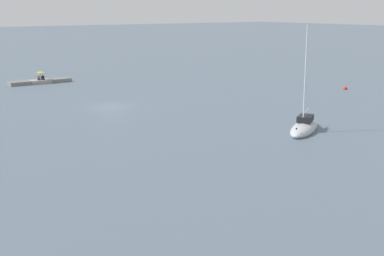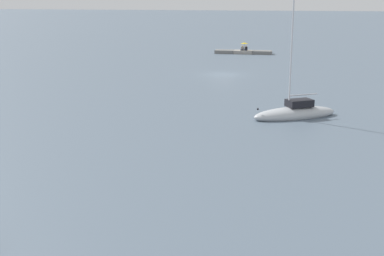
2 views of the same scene
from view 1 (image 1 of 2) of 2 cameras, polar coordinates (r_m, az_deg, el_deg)
The scene contains 7 objects.
ground_plane at distance 57.38m, azimuth -8.54°, elevation 2.27°, with size 500.00×500.00×0.00m, color slate.
seawall_pier at distance 77.15m, azimuth -15.86°, elevation 4.77°, with size 8.53×1.88×0.50m.
person_seated_dark_left at distance 77.08m, azimuth -15.56°, elevation 5.15°, with size 0.47×0.65×0.73m.
person_seated_grey_right at distance 76.99m, azimuth -15.98°, elevation 5.12°, with size 0.47×0.65×0.73m.
umbrella_open_yellow at distance 76.96m, azimuth -15.81°, elevation 5.76°, with size 1.11×1.11×1.25m.
sailboat_grey_outer at distance 46.33m, azimuth 11.83°, elevation 0.06°, with size 6.52×4.98×9.23m.
mooring_buoy_mid at distance 71.48m, azimuth 15.98°, elevation 4.03°, with size 0.52×0.52×0.52m.
Camera 1 is at (25.17, 50.54, 10.23)m, focal length 50.18 mm.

